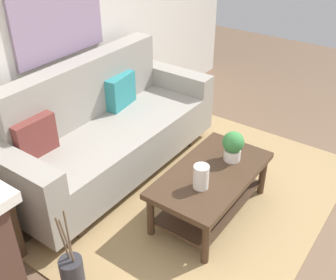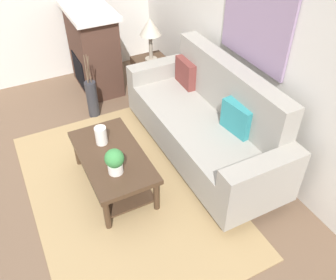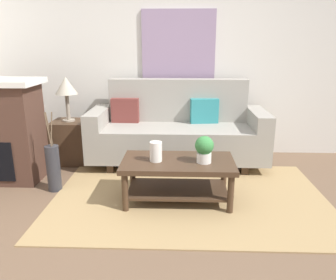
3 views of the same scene
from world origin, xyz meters
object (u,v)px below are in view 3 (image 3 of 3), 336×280
throw_pillow_teal (204,111)px  framed_painting (179,44)px  floor_vase (53,168)px  coffee_table (178,171)px  couch (178,131)px  tabletop_vase (156,152)px  potted_plant_tabletop (204,148)px  throw_pillow_maroon (125,110)px  side_table (71,142)px  table_lamp (66,88)px

throw_pillow_teal → framed_painting: framed_painting is taller
floor_vase → framed_painting: size_ratio=0.51×
coffee_table → couch: bearing=90.8°
framed_painting → tabletop_vase: bearing=-97.1°
coffee_table → potted_plant_tabletop: 0.36m
couch → throw_pillow_maroon: bearing=169.8°
throw_pillow_teal → potted_plant_tabletop: throw_pillow_teal is taller
throw_pillow_maroon → coffee_table: size_ratio=0.33×
coffee_table → potted_plant_tabletop: (0.25, -0.05, 0.26)m
side_table → throw_pillow_teal: bearing=4.4°
table_lamp → potted_plant_tabletop: bearing=-34.3°
floor_vase → framed_painting: 2.29m
coffee_table → potted_plant_tabletop: size_ratio=4.20×
potted_plant_tabletop → throw_pillow_teal: bearing=86.3°
tabletop_vase → table_lamp: bearing=137.3°
throw_pillow_maroon → table_lamp: (-0.72, -0.14, 0.31)m
framed_painting → throw_pillow_maroon: bearing=-153.9°
side_table → floor_vase: size_ratio=1.12×
potted_plant_tabletop → floor_vase: potted_plant_tabletop is taller
throw_pillow_teal → coffee_table: size_ratio=0.33×
side_table → floor_vase: bearing=-83.6°
coffee_table → floor_vase: (-1.33, 0.20, -0.07)m
couch → potted_plant_tabletop: size_ratio=8.51×
framed_painting → floor_vase: bearing=-133.7°
side_table → table_lamp: bearing=180.0°
side_table → table_lamp: (-0.00, 0.00, 0.71)m
throw_pillow_maroon → framed_painting: framed_painting is taller
floor_vase → throw_pillow_teal: bearing=31.9°
table_lamp → framed_painting: (1.41, 0.48, 0.52)m
coffee_table → framed_painting: bearing=90.6°
coffee_table → framed_painting: framed_painting is taller
throw_pillow_teal → framed_painting: 0.97m
tabletop_vase → framed_painting: size_ratio=0.20×
couch → throw_pillow_teal: size_ratio=6.19×
side_table → framed_painting: framed_painting is taller
throw_pillow_teal → floor_vase: bearing=-148.1°
couch → framed_painting: size_ratio=2.26×
throw_pillow_maroon → side_table: throw_pillow_maroon is taller
throw_pillow_maroon → floor_vase: (-0.62, -1.03, -0.43)m
couch → throw_pillow_teal: couch is taller
couch → side_table: (-1.41, -0.01, -0.15)m
couch → throw_pillow_teal: (0.35, 0.13, 0.25)m
tabletop_vase → side_table: bearing=137.3°
couch → tabletop_vase: couch is taller
throw_pillow_teal → side_table: bearing=-175.6°
potted_plant_tabletop → side_table: size_ratio=0.47×
couch → floor_vase: bearing=-145.4°
couch → potted_plant_tabletop: 1.19m
tabletop_vase → floor_vase: bearing=168.6°
table_lamp → floor_vase: size_ratio=1.14×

